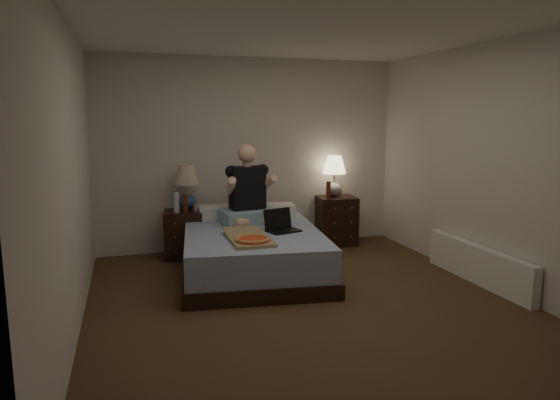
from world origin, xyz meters
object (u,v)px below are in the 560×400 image
object	(u,v)px
lamp_left	(187,187)
beer_bottle_right	(328,190)
beer_bottle_left	(185,204)
pizza_box	(253,240)
laptop	(284,221)
nightstand_left	(184,234)
water_bottle	(176,203)
soda_can	(196,208)
bed	(253,252)
radiator	(478,265)
nightstand_right	(336,220)
person	(249,184)
lamp_right	(334,176)

from	to	relation	value
lamp_left	beer_bottle_right	distance (m)	1.87
beer_bottle_left	pizza_box	world-z (taller)	beer_bottle_left
lamp_left	beer_bottle_left	xyz separation A→B (m)	(-0.05, -0.24, -0.16)
lamp_left	laptop	world-z (taller)	lamp_left
nightstand_left	water_bottle	distance (m)	0.45
nightstand_left	soda_can	bearing A→B (deg)	-34.47
bed	laptop	distance (m)	0.51
lamp_left	radiator	xyz separation A→B (m)	(2.80, -1.96, -0.68)
nightstand_right	soda_can	world-z (taller)	soda_can
pizza_box	nightstand_right	bearing A→B (deg)	44.29
person	bed	bearing A→B (deg)	-105.78
pizza_box	radiator	world-z (taller)	pizza_box
lamp_right	beer_bottle_left	distance (m)	2.08
person	beer_bottle_left	bearing A→B (deg)	150.35
beer_bottle_right	radiator	xyz separation A→B (m)	(0.94, -1.89, -0.57)
nightstand_left	laptop	world-z (taller)	laptop
bed	beer_bottle_right	world-z (taller)	beer_bottle_right
beer_bottle_right	pizza_box	size ratio (longest dim) A/B	0.30
beer_bottle_right	nightstand_right	bearing A→B (deg)	28.87
laptop	nightstand_right	bearing A→B (deg)	28.60
water_bottle	bed	bearing A→B (deg)	-45.07
beer_bottle_left	lamp_right	bearing A→B (deg)	7.84
bed	lamp_right	distance (m)	1.84
lamp_left	laptop	bearing A→B (deg)	-50.12
beer_bottle_left	nightstand_right	bearing A→B (deg)	7.02
bed	radiator	xyz separation A→B (m)	(2.20, -1.01, -0.05)
nightstand_right	water_bottle	xyz separation A→B (m)	(-2.18, -0.20, 0.39)
bed	water_bottle	xyz separation A→B (m)	(-0.75, 0.76, 0.48)
lamp_left	lamp_right	size ratio (longest dim) A/B	1.00
laptop	pizza_box	bearing A→B (deg)	-152.91
beer_bottle_left	pizza_box	bearing A→B (deg)	-68.26
nightstand_left	beer_bottle_left	xyz separation A→B (m)	(0.02, -0.16, 0.41)
pizza_box	beer_bottle_left	bearing A→B (deg)	111.40
nightstand_left	soda_can	size ratio (longest dim) A/B	5.97
nightstand_left	person	size ratio (longest dim) A/B	0.64
nightstand_left	lamp_left	xyz separation A→B (m)	(0.07, 0.08, 0.58)
person	nightstand_right	bearing A→B (deg)	14.55
bed	nightstand_right	xyz separation A→B (m)	(1.42, 0.96, 0.08)
water_bottle	pizza_box	xyz separation A→B (m)	(0.61, -1.34, -0.19)
water_bottle	beer_bottle_left	bearing A→B (deg)	-26.58
nightstand_right	radiator	bearing A→B (deg)	-62.61
water_bottle	beer_bottle_left	xyz separation A→B (m)	(0.10, -0.05, -0.01)
soda_can	radiator	distance (m)	3.27
bed	nightstand_left	bearing A→B (deg)	134.67
nightstand_left	pizza_box	distance (m)	1.56
nightstand_right	radiator	size ratio (longest dim) A/B	0.41
lamp_right	beer_bottle_right	world-z (taller)	lamp_right
lamp_left	soda_can	xyz separation A→B (m)	(0.08, -0.21, -0.23)
pizza_box	radiator	bearing A→B (deg)	-10.79
bed	lamp_right	bearing A→B (deg)	42.38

